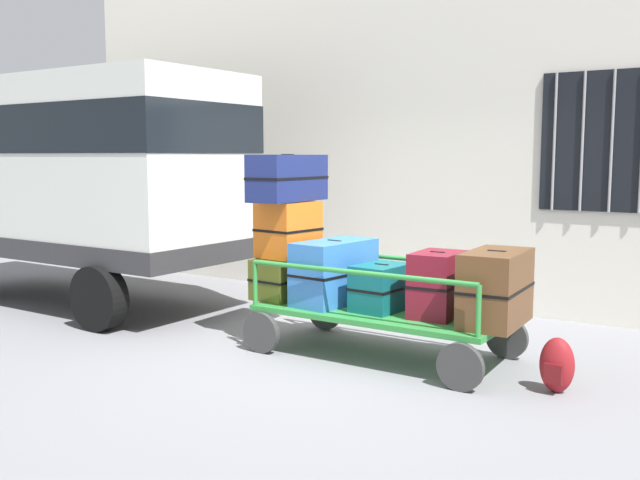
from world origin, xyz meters
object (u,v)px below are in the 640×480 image
at_px(luggage_cart, 383,317).
at_px(suitcase_right_bottom, 496,288).
at_px(suitcase_center_bottom, 381,287).
at_px(van, 79,167).
at_px(suitcase_midleft_bottom, 334,272).
at_px(suitcase_midright_bottom, 437,284).
at_px(backpack, 557,365).
at_px(suitcase_left_top, 288,178).
at_px(suitcase_left_middle, 288,229).
at_px(suitcase_left_bottom, 289,277).

distance_m(luggage_cart, suitcase_right_bottom, 1.14).
xyz_separation_m(luggage_cart, suitcase_center_bottom, (0.00, -0.03, 0.29)).
xyz_separation_m(van, suitcase_midleft_bottom, (3.83, -0.08, -0.96)).
bearing_deg(suitcase_center_bottom, suitcase_midright_bottom, 4.34).
relative_size(suitcase_midleft_bottom, suitcase_center_bottom, 1.58).
bearing_deg(backpack, suitcase_midright_bottom, 170.91).
bearing_deg(suitcase_left_top, suitcase_right_bottom, 0.28).
xyz_separation_m(van, suitcase_midright_bottom, (4.90, -0.08, -0.98)).
relative_size(suitcase_center_bottom, backpack, 1.33).
xyz_separation_m(suitcase_left_middle, suitcase_midright_bottom, (1.61, 0.01, -0.40)).
bearing_deg(suitcase_left_middle, suitcase_midright_bottom, 0.52).
xyz_separation_m(suitcase_left_bottom, suitcase_right_bottom, (2.14, 0.00, 0.11)).
distance_m(suitcase_midleft_bottom, suitcase_right_bottom, 1.61).
bearing_deg(suitcase_right_bottom, suitcase_midleft_bottom, 179.78).
distance_m(suitcase_left_top, suitcase_right_bottom, 2.32).
xyz_separation_m(van, suitcase_right_bottom, (5.43, -0.08, -0.95)).
xyz_separation_m(suitcase_left_middle, backpack, (2.71, -0.16, -0.90)).
relative_size(luggage_cart, suitcase_left_middle, 3.97).
bearing_deg(suitcase_left_bottom, backpack, -3.46).
bearing_deg(suitcase_left_top, suitcase_left_middle, 90.00).
distance_m(suitcase_left_bottom, suitcase_right_bottom, 2.14).
bearing_deg(suitcase_left_middle, suitcase_right_bottom, 0.15).
bearing_deg(suitcase_left_top, backpack, -3.32).
distance_m(suitcase_left_middle, suitcase_right_bottom, 2.17).
bearing_deg(suitcase_left_middle, suitcase_left_top, -90.00).
bearing_deg(suitcase_left_bottom, luggage_cart, 0.11).
relative_size(luggage_cart, suitcase_left_top, 2.57).
distance_m(suitcase_midleft_bottom, suitcase_center_bottom, 0.54).
height_order(suitcase_left_middle, suitcase_midleft_bottom, suitcase_left_middle).
distance_m(van, backpack, 6.19).
height_order(luggage_cart, suitcase_midright_bottom, suitcase_midright_bottom).
bearing_deg(suitcase_midright_bottom, backpack, -9.09).
xyz_separation_m(van, backpack, (6.00, -0.25, -1.49)).
xyz_separation_m(suitcase_midleft_bottom, backpack, (2.18, -0.17, -0.52)).
height_order(suitcase_left_middle, suitcase_midright_bottom, suitcase_left_middle).
bearing_deg(suitcase_left_bottom, suitcase_center_bottom, -1.50).
height_order(suitcase_right_bottom, backpack, suitcase_right_bottom).
distance_m(suitcase_left_bottom, suitcase_left_middle, 0.48).
xyz_separation_m(luggage_cart, suitcase_left_middle, (-1.07, -0.00, 0.76)).
xyz_separation_m(suitcase_center_bottom, suitcase_midright_bottom, (0.54, 0.04, 0.07)).
height_order(suitcase_left_bottom, suitcase_left_middle, suitcase_left_middle).
relative_size(suitcase_center_bottom, suitcase_right_bottom, 0.70).
height_order(suitcase_left_top, backpack, suitcase_left_top).
bearing_deg(suitcase_right_bottom, suitcase_left_middle, -179.85).
height_order(suitcase_midleft_bottom, backpack, suitcase_midleft_bottom).
relative_size(suitcase_midright_bottom, suitcase_right_bottom, 0.69).
distance_m(van, suitcase_midleft_bottom, 3.95).
bearing_deg(suitcase_midleft_bottom, suitcase_center_bottom, -4.02).
height_order(suitcase_left_top, suitcase_center_bottom, suitcase_left_top).
distance_m(luggage_cart, suitcase_midright_bottom, 0.65).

